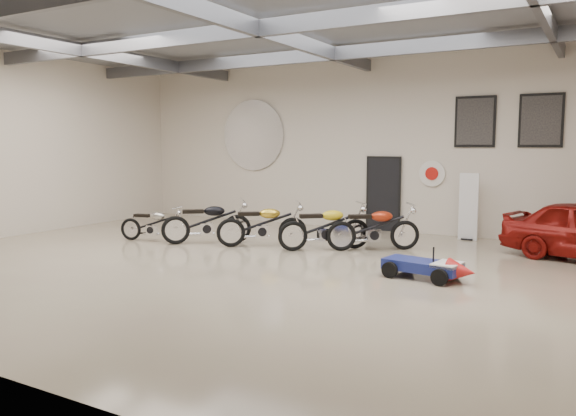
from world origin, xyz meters
The scene contains 17 objects.
floor centered at (0.00, 0.00, 0.00)m, with size 16.00×12.00×0.01m, color tan.
ceiling centered at (0.00, 0.00, 5.00)m, with size 16.00×12.00×0.01m, color slate.
back_wall centered at (0.00, 6.00, 2.50)m, with size 16.00×0.02×5.00m, color beige.
left_wall centered at (-8.00, 0.00, 2.50)m, with size 0.02×12.00×5.00m, color beige.
ceiling_beams centered at (0.00, 0.00, 4.75)m, with size 15.80×11.80×0.32m, color #54565B, non-canonical shape.
door centered at (0.50, 5.95, 1.05)m, with size 0.92×0.08×2.10m, color black.
logo_plaque centered at (-4.00, 5.95, 2.80)m, with size 2.30×0.06×1.16m, color silver, non-canonical shape.
poster_left centered at (3.00, 5.96, 3.10)m, with size 1.05×0.08×1.35m, color black, non-canonical shape.
poster_mid centered at (4.60, 5.96, 3.10)m, with size 1.05×0.08×1.35m, color black, non-canonical shape.
oil_sign centered at (1.90, 5.95, 1.70)m, with size 0.72×0.10×0.72m, color white, non-canonical shape.
banner_stand centered at (3.00, 5.50, 0.90)m, with size 0.49×0.20×1.80m, color white, non-canonical shape.
motorcycle_silver centered at (-4.06, 1.22, 0.47)m, with size 1.79×0.56×0.93m, color silver, non-canonical shape.
motorcycle_black centered at (-2.65, 1.69, 0.57)m, with size 2.21×0.68×1.15m, color silver, non-canonical shape.
motorcycle_gold centered at (-1.21, 2.03, 0.57)m, with size 2.18×0.67×1.13m, color silver, non-canonical shape.
motorcycle_yellow centered at (0.34, 2.37, 0.57)m, with size 2.21×0.68×1.15m, color silver, non-canonical shape.
motorcycle_red centered at (1.38, 2.87, 0.57)m, with size 2.18×0.68×1.13m, color silver, non-canonical shape.
go_kart centered at (3.33, 0.65, 0.32)m, with size 1.75×0.79×0.63m, color navy, non-canonical shape.
Camera 1 is at (6.08, -9.53, 2.49)m, focal length 35.00 mm.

